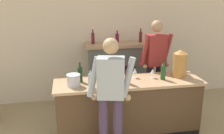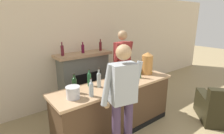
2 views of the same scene
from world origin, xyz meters
name	(u,v)px [view 1 (image 1 of 2)]	position (x,y,z in m)	size (l,w,h in m)	color
wall_back_panel	(107,38)	(0.00, 4.47, 1.38)	(12.00, 0.07, 2.75)	beige
bar_counter	(128,107)	(0.10, 2.85, 0.48)	(2.43, 0.69, 0.96)	#4B3421
fireplace_stone	(117,72)	(0.18, 4.21, 0.67)	(1.37, 0.52, 1.61)	slate
person_customer	(111,96)	(-0.32, 2.20, 1.00)	(0.65, 0.37, 1.79)	#40304A
person_bartender	(155,64)	(0.75, 3.42, 1.04)	(0.65, 0.35, 1.86)	#2D1D29
copper_dispenser	(180,63)	(0.99, 2.89, 1.20)	(0.24, 0.28, 0.47)	#B07438
ice_bucket_steel	(73,80)	(-0.80, 2.77, 1.05)	(0.21, 0.21, 0.19)	silver
wine_bottle_merlot_tall	(128,75)	(0.04, 2.72, 1.09)	(0.08, 0.08, 0.29)	#4B1325
wine_bottle_rose_blush	(90,79)	(-0.55, 2.66, 1.09)	(0.07, 0.07, 0.29)	#A0B2BB
wine_bottle_burgundy_dark	(163,71)	(0.66, 2.81, 1.10)	(0.08, 0.08, 0.32)	#21451E
wine_bottle_cabernet_heavy	(80,73)	(-0.69, 2.94, 1.10)	(0.08, 0.08, 0.32)	black
wine_bottle_riesling_slim	(100,70)	(-0.35, 3.05, 1.09)	(0.07, 0.07, 0.31)	#205530
wine_bottle_chardonnay_pale	(107,72)	(-0.25, 2.89, 1.11)	(0.07, 0.07, 0.34)	#9FADAD
wine_glass_back_row	(153,72)	(0.52, 2.91, 1.07)	(0.07, 0.07, 0.16)	silver
wine_glass_near_bucket	(135,71)	(0.23, 2.96, 1.08)	(0.07, 0.07, 0.17)	silver
wine_glass_mid_counter	(118,74)	(-0.08, 2.84, 1.08)	(0.09, 0.09, 0.16)	silver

